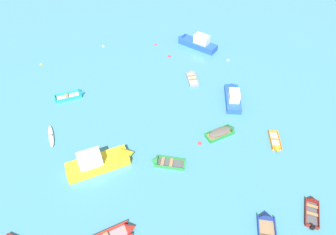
# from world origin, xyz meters

# --- Properties ---
(rowboat_maroon_near_left) EXTENTS (2.25, 3.21, 1.03)m
(rowboat_maroon_near_left) POSITION_xyz_m (11.68, 11.26, 0.16)
(rowboat_maroon_near_left) COLOR #4C4C51
(rowboat_maroon_near_left) RESTS_ON ground_plane
(motor_launch_blue_outer_left) EXTENTS (6.16, 5.71, 2.44)m
(motor_launch_blue_outer_left) POSITION_xyz_m (5.76, 38.84, 0.71)
(motor_launch_blue_outer_left) COLOR blue
(motor_launch_blue_outer_left) RESTS_ON ground_plane
(rowboat_green_midfield_right) EXTENTS (3.63, 2.04, 1.15)m
(rowboat_green_midfield_right) POSITION_xyz_m (-1.36, 17.29, 0.16)
(rowboat_green_midfield_right) COLOR #4C4C51
(rowboat_green_midfield_right) RESTS_ON ground_plane
(rowboat_orange_near_right) EXTENTS (1.43, 3.06, 0.90)m
(rowboat_orange_near_right) POSITION_xyz_m (11.00, 18.16, 0.16)
(rowboat_orange_near_right) COLOR beige
(rowboat_orange_near_right) RESTS_ON ground_plane
(rowboat_grey_back_row_left) EXTENTS (1.41, 3.36, 1.10)m
(rowboat_grey_back_row_left) POSITION_xyz_m (3.89, 31.26, 0.17)
(rowboat_grey_back_row_left) COLOR beige
(rowboat_grey_back_row_left) RESTS_ON ground_plane
(kayak_white_outer_right) EXTENTS (1.39, 3.34, 0.32)m
(kayak_white_outer_right) POSITION_xyz_m (-13.00, 21.88, 0.15)
(kayak_white_outer_right) COLOR white
(kayak_white_outer_right) RESTS_ON ground_plane
(rowboat_turquoise_cluster_outer) EXTENTS (3.87, 2.14, 1.15)m
(rowboat_turquoise_cluster_outer) POSITION_xyz_m (-11.19, 28.61, 0.20)
(rowboat_turquoise_cluster_outer) COLOR beige
(rowboat_turquoise_cluster_outer) RESTS_ON ground_plane
(motor_launch_yellow_far_left) EXTENTS (7.02, 3.82, 2.57)m
(motor_launch_yellow_far_left) POSITION_xyz_m (-7.10, 17.55, 0.72)
(motor_launch_yellow_far_left) COLOR yellow
(motor_launch_yellow_far_left) RESTS_ON ground_plane
(rowboat_red_midfield_left) EXTENTS (4.28, 2.57, 1.17)m
(rowboat_red_midfield_left) POSITION_xyz_m (-5.15, 10.41, 0.21)
(rowboat_red_midfield_left) COLOR gray
(rowboat_red_midfield_left) RESTS_ON ground_plane
(motor_launch_blue_near_camera) EXTENTS (2.50, 5.57, 2.15)m
(motor_launch_blue_near_camera) POSITION_xyz_m (8.29, 26.11, 0.59)
(motor_launch_blue_near_camera) COLOR blue
(motor_launch_blue_near_camera) RESTS_ON ground_plane
(rowboat_deep_blue_foreground_center) EXTENTS (2.32, 4.19, 1.32)m
(rowboat_deep_blue_foreground_center) POSITION_xyz_m (7.06, 10.04, 0.19)
(rowboat_deep_blue_foreground_center) COLOR #99754C
(rowboat_deep_blue_foreground_center) RESTS_ON ground_plane
(rowboat_green_back_row_center) EXTENTS (3.79, 2.42, 1.17)m
(rowboat_green_back_row_center) POSITION_xyz_m (5.97, 20.62, 0.31)
(rowboat_green_back_row_center) COLOR #99754C
(rowboat_green_back_row_center) RESTS_ON ground_plane
(mooring_buoy_trailing) EXTENTS (0.47, 0.47, 0.47)m
(mooring_buoy_trailing) POSITION_xyz_m (1.44, 36.30, 0.00)
(mooring_buoy_trailing) COLOR red
(mooring_buoy_trailing) RESTS_ON ground_plane
(mooring_buoy_near_foreground) EXTENTS (0.37, 0.37, 0.37)m
(mooring_buoy_near_foreground) POSITION_xyz_m (-0.36, 39.82, 0.00)
(mooring_buoy_near_foreground) COLOR red
(mooring_buoy_near_foreground) RESTS_ON ground_plane
(mooring_buoy_central) EXTENTS (0.41, 0.41, 0.41)m
(mooring_buoy_central) POSITION_xyz_m (9.90, 34.49, 0.00)
(mooring_buoy_central) COLOR silver
(mooring_buoy_central) RESTS_ON ground_plane
(mooring_buoy_outer_edge) EXTENTS (0.36, 0.36, 0.36)m
(mooring_buoy_outer_edge) POSITION_xyz_m (-17.06, 36.10, 0.00)
(mooring_buoy_outer_edge) COLOR yellow
(mooring_buoy_outer_edge) RESTS_ON ground_plane
(mooring_buoy_midfield) EXTENTS (0.40, 0.40, 0.40)m
(mooring_buoy_midfield) POSITION_xyz_m (3.01, 19.38, 0.00)
(mooring_buoy_midfield) COLOR red
(mooring_buoy_midfield) RESTS_ON ground_plane
(mooring_buoy_between_boats_right) EXTENTS (0.37, 0.37, 0.37)m
(mooring_buoy_between_boats_right) POSITION_xyz_m (-8.51, 40.16, 0.00)
(mooring_buoy_between_boats_right) COLOR silver
(mooring_buoy_between_boats_right) RESTS_ON ground_plane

